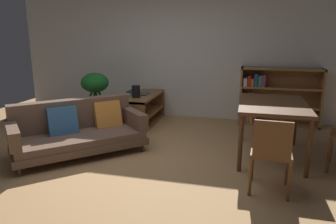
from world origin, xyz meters
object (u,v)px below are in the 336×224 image
(open_laptop, at_px, (139,93))
(potted_floor_plant, at_px, (95,90))
(fabric_couch, at_px, (78,130))
(dining_table, at_px, (273,108))
(bookshelf, at_px, (274,96))
(desk_speaker, at_px, (136,92))
(media_console, at_px, (144,110))
(dining_chair_near, at_px, (271,151))

(open_laptop, distance_m, potted_floor_plant, 0.85)
(fabric_couch, bearing_deg, potted_floor_plant, 106.97)
(potted_floor_plant, height_order, dining_table, potted_floor_plant)
(fabric_couch, bearing_deg, bookshelf, 38.43)
(desk_speaker, bearing_deg, dining_table, -21.21)
(open_laptop, height_order, bookshelf, bookshelf)
(desk_speaker, height_order, bookshelf, bookshelf)
(desk_speaker, height_order, dining_table, desk_speaker)
(fabric_couch, relative_size, potted_floor_plant, 1.94)
(media_console, bearing_deg, bookshelf, 14.21)
(bookshelf, bearing_deg, dining_chair_near, -94.24)
(dining_chair_near, distance_m, bookshelf, 2.90)
(media_console, bearing_deg, desk_speaker, -101.17)
(desk_speaker, relative_size, bookshelf, 0.15)
(media_console, bearing_deg, open_laptop, 149.71)
(potted_floor_plant, relative_size, dining_chair_near, 1.14)
(media_console, xyz_separation_m, potted_floor_plant, (-0.92, -0.18, 0.39))
(bookshelf, bearing_deg, open_laptop, -167.70)
(dining_chair_near, bearing_deg, desk_speaker, 138.23)
(media_console, xyz_separation_m, open_laptop, (-0.11, 0.06, 0.31))
(dining_chair_near, relative_size, bookshelf, 0.58)
(fabric_couch, height_order, potted_floor_plant, potted_floor_plant)
(media_console, xyz_separation_m, dining_chair_near, (2.20, -2.28, 0.22))
(open_laptop, bearing_deg, media_console, -30.29)
(open_laptop, bearing_deg, fabric_couch, -101.53)
(dining_chair_near, bearing_deg, bookshelf, 85.76)
(potted_floor_plant, xyz_separation_m, dining_chair_near, (3.12, -2.11, -0.17))
(potted_floor_plant, distance_m, bookshelf, 3.43)
(media_console, relative_size, bookshelf, 0.90)
(fabric_couch, height_order, dining_chair_near, dining_chair_near)
(open_laptop, distance_m, desk_speaker, 0.34)
(bookshelf, bearing_deg, desk_speaker, -160.44)
(bookshelf, bearing_deg, potted_floor_plant, -166.71)
(dining_table, bearing_deg, desk_speaker, 158.79)
(media_console, distance_m, dining_table, 2.59)
(fabric_couch, distance_m, bookshelf, 3.68)
(fabric_couch, relative_size, dining_table, 1.46)
(fabric_couch, xyz_separation_m, desk_speaker, (0.41, 1.40, 0.34))
(open_laptop, xyz_separation_m, potted_floor_plant, (-0.81, -0.24, 0.07))
(bookshelf, bearing_deg, fabric_couch, -141.57)
(fabric_couch, height_order, dining_table, dining_table)
(media_console, distance_m, open_laptop, 0.34)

